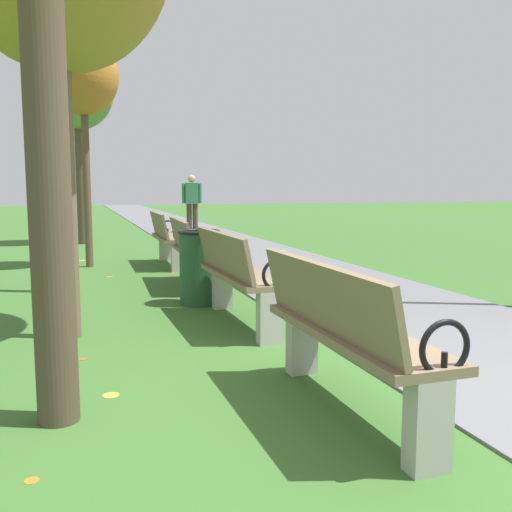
% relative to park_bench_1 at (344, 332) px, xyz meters
% --- Properties ---
extents(ground_plane, '(80.00, 80.00, 0.00)m').
position_rel_park_bench_1_xyz_m(ground_plane, '(0.50, -0.03, -0.49)').
color(ground_plane, '#386628').
extents(paved_walkway, '(2.48, 44.00, 0.02)m').
position_rel_park_bench_1_xyz_m(paved_walkway, '(1.74, 17.97, -0.48)').
color(paved_walkway, slate).
rests_on(paved_walkway, ground).
extents(park_bench_1, '(0.49, 1.61, 0.90)m').
position_rel_park_bench_1_xyz_m(park_bench_1, '(0.00, 0.00, 0.00)').
color(park_bench_1, '#7A664C').
rests_on(park_bench_1, ground).
extents(park_bench_2, '(0.51, 1.61, 0.90)m').
position_rel_park_bench_1_xyz_m(park_bench_2, '(0.00, 2.26, 0.00)').
color(park_bench_2, '#7A664C').
rests_on(park_bench_2, ground).
extents(park_bench_3, '(0.53, 1.62, 0.90)m').
position_rel_park_bench_1_xyz_m(park_bench_3, '(0.00, 4.48, 0.00)').
color(park_bench_3, '#7A664C').
rests_on(park_bench_3, ground).
extents(park_bench_4, '(0.49, 1.61, 0.90)m').
position_rel_park_bench_1_xyz_m(park_bench_4, '(0.00, 6.56, 0.00)').
color(park_bench_4, '#7A664C').
rests_on(park_bench_4, ground).
extents(tree_4, '(1.12, 1.12, 3.70)m').
position_rel_park_bench_1_xyz_m(tree_4, '(-1.26, 6.83, 2.55)').
color(tree_4, brown).
rests_on(tree_4, ground).
extents(tree_5, '(1.57, 1.57, 4.35)m').
position_rel_park_bench_1_xyz_m(tree_5, '(-1.30, 10.89, 2.92)').
color(tree_5, '#4C3D2D').
rests_on(tree_5, ground).
extents(pedestrian_walking, '(0.53, 0.27, 1.62)m').
position_rel_park_bench_1_xyz_m(pedestrian_walking, '(1.51, 12.04, 0.44)').
color(pedestrian_walking, '#3D3328').
rests_on(pedestrian_walking, paved_walkway).
extents(trash_bin, '(0.48, 0.48, 0.84)m').
position_rel_park_bench_1_xyz_m(trash_bin, '(-0.15, 3.32, -0.06)').
color(trash_bin, '#234C2D').
rests_on(trash_bin, ground).
extents(scattered_leaves, '(4.68, 10.85, 0.02)m').
position_rel_park_bench_1_xyz_m(scattered_leaves, '(1.03, 4.74, -0.47)').
color(scattered_leaves, '#AD6B23').
rests_on(scattered_leaves, ground).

